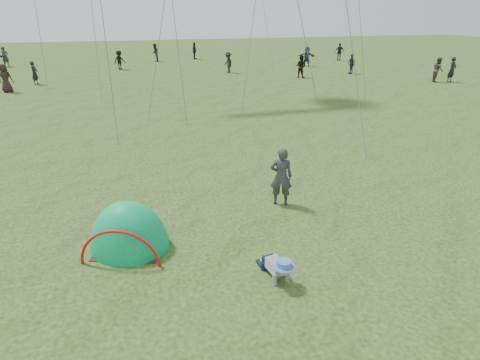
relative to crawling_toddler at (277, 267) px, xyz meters
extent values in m
plane|color=#183309|center=(-1.08, -0.58, -0.29)|extent=(140.00, 140.00, 0.00)
ellipsoid|color=#057555|center=(-2.66, 1.87, -0.29)|extent=(2.06, 1.88, 2.18)
imported|color=#313035|center=(1.22, 2.86, 0.50)|extent=(0.67, 0.55, 1.57)
imported|color=black|center=(-8.48, 24.49, 0.50)|extent=(0.55, 0.67, 1.58)
imported|color=black|center=(10.67, 22.06, 0.54)|extent=(1.00, 1.02, 1.66)
imported|color=#1E2534|center=(15.51, 22.70, 0.50)|extent=(0.40, 0.93, 1.58)
imported|color=black|center=(-2.78, 30.62, 0.52)|extent=(1.20, 1.06, 1.61)
imported|color=black|center=(-9.69, 21.96, 0.59)|extent=(0.95, 0.72, 1.75)
imported|color=black|center=(20.29, 17.09, 0.59)|extent=(0.73, 0.57, 1.76)
imported|color=black|center=(0.72, 35.67, 0.60)|extent=(0.87, 1.01, 1.77)
imported|color=#1C232C|center=(19.39, 31.31, 0.58)|extent=(1.06, 0.54, 1.73)
imported|color=black|center=(5.93, 26.10, 0.55)|extent=(0.85, 1.19, 1.67)
imported|color=#282F3D|center=(14.02, 27.97, 0.60)|extent=(1.63, 1.39, 1.77)
imported|color=#313036|center=(-12.94, 35.62, 0.61)|extent=(0.76, 0.77, 1.79)
imported|color=#463B32|center=(19.35, 17.43, 0.57)|extent=(0.95, 1.04, 1.72)
imported|color=black|center=(4.96, 36.67, 0.58)|extent=(0.82, 1.10, 1.73)
camera|label=1|loc=(-2.31, -5.32, 4.38)|focal=28.00mm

